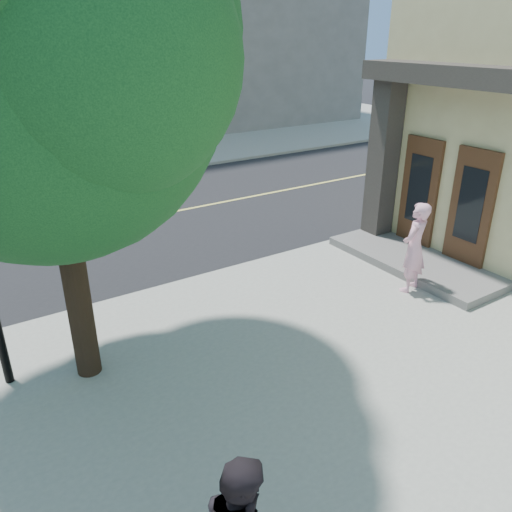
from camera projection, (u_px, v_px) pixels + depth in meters
sidewalk_ne at (166, 117)px, 31.91m from camera, size 29.00×25.00×0.12m
man_on_phone at (414, 248)px, 10.12m from camera, size 0.78×0.62×1.88m
street_tree at (46, 36)px, 6.08m from camera, size 5.66×5.14×7.51m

